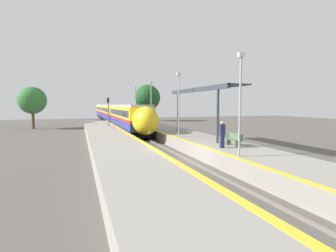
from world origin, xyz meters
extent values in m
plane|color=#56514C|center=(0.00, 0.00, 0.00)|extent=(120.00, 120.00, 0.00)
cube|color=slate|center=(-0.72, 0.00, 0.07)|extent=(0.08, 90.00, 0.15)
cube|color=slate|center=(0.72, 0.00, 0.07)|extent=(0.08, 90.00, 0.15)
cube|color=black|center=(0.00, 19.78, 0.59)|extent=(2.46, 16.68, 0.75)
cube|color=navy|center=(0.00, 19.78, 1.43)|extent=(2.80, 18.13, 0.92)
cube|color=red|center=(0.00, 19.78, 2.05)|extent=(2.81, 18.13, 0.32)
cube|color=yellow|center=(0.00, 19.78, 2.91)|extent=(2.80, 18.13, 1.40)
cube|color=black|center=(0.00, 19.78, 2.84)|extent=(2.82, 16.68, 0.77)
cube|color=#9E9EA3|center=(0.00, 19.78, 3.76)|extent=(2.52, 18.13, 0.30)
cylinder|color=black|center=(-0.72, 13.06, 0.43)|extent=(0.12, 0.87, 0.87)
cylinder|color=black|center=(0.72, 13.06, 0.43)|extent=(0.12, 0.87, 0.87)
cylinder|color=black|center=(-0.72, 15.26, 0.43)|extent=(0.12, 0.87, 0.87)
cylinder|color=black|center=(0.72, 15.26, 0.43)|extent=(0.12, 0.87, 0.87)
cylinder|color=black|center=(-0.72, 24.30, 0.43)|extent=(0.12, 0.87, 0.87)
cylinder|color=black|center=(0.72, 24.30, 0.43)|extent=(0.12, 0.87, 0.87)
cylinder|color=black|center=(-0.72, 26.50, 0.43)|extent=(0.12, 0.87, 0.87)
cylinder|color=black|center=(0.72, 26.50, 0.43)|extent=(0.12, 0.87, 0.87)
ellipsoid|color=yellow|center=(0.00, 9.55, 2.29)|extent=(2.68, 3.50, 2.90)
ellipsoid|color=black|center=(0.00, 9.12, 2.77)|extent=(1.96, 2.04, 1.48)
sphere|color=#F9F4CC|center=(0.00, 8.24, 1.22)|extent=(0.24, 0.24, 0.24)
cube|color=black|center=(0.00, 38.71, 0.59)|extent=(2.46, 16.68, 0.75)
cube|color=navy|center=(0.00, 38.71, 1.43)|extent=(2.80, 18.13, 0.92)
cube|color=red|center=(0.00, 38.71, 2.05)|extent=(2.81, 18.13, 0.32)
cube|color=yellow|center=(0.00, 38.71, 2.91)|extent=(2.80, 18.13, 1.40)
cube|color=black|center=(0.00, 38.71, 2.84)|extent=(2.82, 16.68, 0.77)
cube|color=#9E9EA3|center=(0.00, 38.71, 3.76)|extent=(2.52, 18.13, 0.30)
cylinder|color=black|center=(-0.72, 31.99, 0.43)|extent=(0.12, 0.87, 0.87)
cylinder|color=black|center=(0.72, 31.99, 0.43)|extent=(0.12, 0.87, 0.87)
cylinder|color=black|center=(-0.72, 34.19, 0.43)|extent=(0.12, 0.87, 0.87)
cylinder|color=black|center=(0.72, 34.19, 0.43)|extent=(0.12, 0.87, 0.87)
cylinder|color=black|center=(-0.72, 43.23, 0.43)|extent=(0.12, 0.87, 0.87)
cylinder|color=black|center=(0.72, 43.23, 0.43)|extent=(0.12, 0.87, 0.87)
cylinder|color=black|center=(-0.72, 45.43, 0.43)|extent=(0.12, 0.87, 0.87)
cylinder|color=black|center=(0.72, 45.43, 0.43)|extent=(0.12, 0.87, 0.87)
cube|color=black|center=(0.00, 57.63, 0.59)|extent=(2.46, 16.68, 0.75)
cube|color=navy|center=(0.00, 57.63, 1.43)|extent=(2.80, 18.13, 0.92)
cube|color=red|center=(0.00, 57.63, 2.05)|extent=(2.81, 18.13, 0.32)
cube|color=yellow|center=(0.00, 57.63, 2.91)|extent=(2.80, 18.13, 1.40)
cube|color=black|center=(0.00, 57.63, 2.84)|extent=(2.82, 16.68, 0.77)
cube|color=#9E9EA3|center=(0.00, 57.63, 3.76)|extent=(2.52, 18.13, 0.30)
cylinder|color=black|center=(-0.72, 50.91, 0.43)|extent=(0.12, 0.87, 0.87)
cylinder|color=black|center=(0.72, 50.91, 0.43)|extent=(0.12, 0.87, 0.87)
cylinder|color=black|center=(-0.72, 53.11, 0.43)|extent=(0.12, 0.87, 0.87)
cylinder|color=black|center=(0.72, 53.11, 0.43)|extent=(0.12, 0.87, 0.87)
cylinder|color=black|center=(-0.72, 62.15, 0.43)|extent=(0.12, 0.87, 0.87)
cylinder|color=black|center=(0.72, 62.15, 0.43)|extent=(0.12, 0.87, 0.87)
cylinder|color=black|center=(-0.72, 64.35, 0.43)|extent=(0.12, 0.87, 0.87)
cylinder|color=black|center=(0.72, 64.35, 0.43)|extent=(0.12, 0.87, 0.87)
cube|color=gray|center=(3.68, 0.00, 0.50)|extent=(4.24, 64.00, 1.00)
cube|color=yellow|center=(1.76, 0.00, 1.00)|extent=(0.40, 64.00, 0.01)
cube|color=gray|center=(-3.62, 0.00, 0.50)|extent=(4.12, 64.00, 1.00)
cube|color=yellow|center=(-1.76, 0.00, 1.00)|extent=(0.40, 64.00, 0.01)
cube|color=#4C6B4C|center=(3.92, -1.01, 1.21)|extent=(0.36, 0.06, 0.42)
cube|color=#4C6B4C|center=(3.92, 0.21, 1.21)|extent=(0.36, 0.06, 0.42)
cube|color=#4C6B4C|center=(3.92, -0.40, 1.44)|extent=(0.44, 1.63, 0.03)
cube|color=#4C6B4C|center=(4.12, -0.40, 1.67)|extent=(0.04, 1.63, 0.44)
cube|color=navy|center=(2.73, -0.87, 1.44)|extent=(0.28, 0.20, 0.88)
cube|color=navy|center=(2.73, -0.87, 2.24)|extent=(0.36, 0.22, 0.70)
sphere|color=tan|center=(2.73, -0.87, 2.71)|extent=(0.24, 0.24, 0.24)
cylinder|color=#59595E|center=(-2.52, 21.13, 2.09)|extent=(0.14, 0.14, 4.19)
cube|color=black|center=(-2.52, 21.13, 4.54)|extent=(0.28, 0.20, 0.70)
sphere|color=#1ED833|center=(-2.52, 21.02, 4.71)|extent=(0.14, 0.14, 0.14)
sphere|color=#330A0A|center=(-2.52, 21.02, 4.37)|extent=(0.14, 0.14, 0.14)
cylinder|color=#9E9EA3|center=(2.13, -3.76, 3.76)|extent=(0.12, 0.12, 5.52)
cube|color=silver|center=(2.13, -3.76, 6.64)|extent=(0.36, 0.20, 0.24)
cylinder|color=#9E9EA3|center=(2.13, 5.75, 3.76)|extent=(0.12, 0.12, 5.52)
cube|color=silver|center=(2.13, 5.75, 6.64)|extent=(0.36, 0.20, 0.24)
cylinder|color=#9E9EA3|center=(2.13, 15.27, 3.76)|extent=(0.12, 0.12, 5.52)
cube|color=silver|center=(2.13, 15.27, 6.64)|extent=(0.36, 0.20, 0.24)
cylinder|color=#9E9EA3|center=(2.13, 24.79, 3.76)|extent=(0.12, 0.12, 5.52)
cube|color=silver|center=(2.13, 24.79, 6.64)|extent=(0.36, 0.20, 0.24)
cylinder|color=#333842|center=(3.60, 1.30, 3.08)|extent=(0.20, 0.20, 4.16)
cylinder|color=#333842|center=(3.60, 9.79, 3.08)|extent=(0.20, 0.20, 4.16)
cube|color=#333842|center=(3.60, 5.54, 5.26)|extent=(0.24, 11.50, 0.36)
cube|color=#333842|center=(4.50, 5.54, 5.38)|extent=(2.00, 11.50, 0.10)
cylinder|color=brown|center=(-13.45, 30.44, 1.43)|extent=(0.44, 0.44, 2.85)
sphere|color=#337033|center=(-13.45, 30.44, 4.59)|extent=(4.35, 4.35, 4.35)
cylinder|color=brown|center=(8.99, 44.18, 1.57)|extent=(0.44, 0.44, 3.14)
sphere|color=#1E5123|center=(8.99, 44.18, 5.57)|extent=(6.07, 6.07, 6.07)
camera|label=1|loc=(-6.36, -16.31, 3.94)|focal=28.00mm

